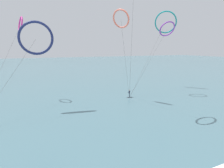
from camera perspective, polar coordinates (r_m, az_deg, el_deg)
The scene contains 7 objects.
sea_water at distance 109.75m, azimuth -18.04°, elevation 5.48°, with size 400.00×200.00×0.08m, color #476B75.
surfer_charcoal at distance 38.61m, azimuth 5.67°, elevation -3.29°, with size 1.40×0.71×1.70m.
kite_violet at distance 41.25m, azimuth 17.47°, elevation 16.67°, with size 10.17×2.66×16.26m.
kite_teal at distance 49.39m, azimuth 17.01°, elevation 18.64°, with size 15.50×7.71×19.89m.
kite_coral at distance 34.06m, azimuth 2.93°, elevation 20.39°, with size 4.97×4.22×17.60m.
kite_navy at distance 31.07m, azimuth -23.51°, elevation 13.57°, with size 11.15×7.46×14.97m.
kite_magenta at distance 39.43m, azimuth -27.63°, elevation 16.64°, with size 6.79×16.41×16.68m.
Camera 1 is at (-10.30, -3.62, 10.73)m, focal length 28.14 mm.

